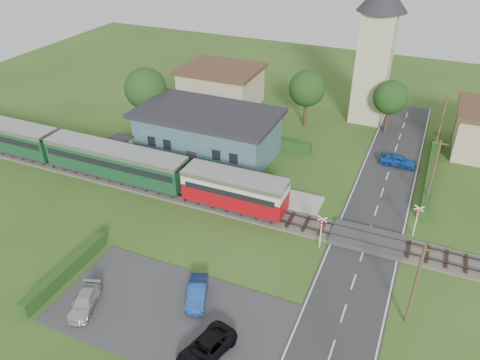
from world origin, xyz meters
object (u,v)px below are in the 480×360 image
at_px(church_tower, 377,43).
at_px(equipment_hut, 120,149).
at_px(car_park_dark, 206,348).
at_px(crossing_signal_near, 321,227).
at_px(pedestrian_far, 138,158).
at_px(car_on_road, 398,160).
at_px(train, 91,155).
at_px(car_park_blue, 197,293).
at_px(crossing_signal_far, 417,216).
at_px(station_building, 208,132).
at_px(house_west, 221,86).
at_px(car_park_silver, 84,302).
at_px(pedestrian_near, 232,177).

bearing_deg(church_tower, equipment_hut, -135.25).
height_order(church_tower, car_park_dark, church_tower).
bearing_deg(crossing_signal_near, equipment_hut, 167.06).
bearing_deg(equipment_hut, pedestrian_far, -8.15).
distance_m(car_on_road, pedestrian_far, 28.75).
distance_m(crossing_signal_near, car_park_dark, 14.37).
relative_size(train, car_park_blue, 11.40).
height_order(equipment_hut, crossing_signal_far, crossing_signal_far).
bearing_deg(station_building, car_park_dark, -63.59).
bearing_deg(car_park_blue, pedestrian_far, 114.80).
height_order(house_west, car_park_blue, house_west).
relative_size(crossing_signal_near, car_park_blue, 0.87).
bearing_deg(crossing_signal_far, house_west, 144.23).
bearing_deg(station_building, car_park_blue, -65.30).
height_order(crossing_signal_far, car_park_silver, crossing_signal_far).
distance_m(house_west, crossing_signal_near, 33.22).
bearing_deg(car_park_blue, crossing_signal_near, 34.00).
xyz_separation_m(crossing_signal_near, pedestrian_near, (-10.79, 5.59, -0.78)).
height_order(train, pedestrian_far, train).
height_order(car_park_dark, pedestrian_near, pedestrian_near).
bearing_deg(car_park_dark, pedestrian_far, 148.57).
xyz_separation_m(train, car_on_road, (30.07, 14.75, -1.47)).
distance_m(crossing_signal_far, car_park_dark, 21.67).
height_order(car_on_road, pedestrian_near, pedestrian_near).
bearing_deg(station_building, house_west, 109.65).
relative_size(car_park_blue, car_park_silver, 1.01).
height_order(equipment_hut, pedestrian_near, equipment_hut).
bearing_deg(equipment_hut, house_west, 81.38).
relative_size(station_building, crossing_signal_near, 4.88).
height_order(station_building, car_park_dark, station_building).
bearing_deg(car_park_silver, station_building, 76.78).
bearing_deg(equipment_hut, station_building, 35.92).
xyz_separation_m(car_on_road, car_park_dark, (-8.17, -30.92, -0.00)).
relative_size(crossing_signal_near, car_park_dark, 0.73).
bearing_deg(equipment_hut, crossing_signal_near, -12.94).
relative_size(house_west, car_park_silver, 2.87).
xyz_separation_m(car_park_dark, pedestrian_far, (-18.00, 19.01, 0.55)).
bearing_deg(church_tower, house_west, -171.47).
xyz_separation_m(house_west, car_park_dark, (17.50, -39.16, -2.08)).
xyz_separation_m(crossing_signal_far, car_on_road, (-2.94, 12.36, -1.43)).
relative_size(crossing_signal_near, car_park_silver, 0.87).
bearing_deg(pedestrian_far, car_park_blue, -135.75).
distance_m(equipment_hut, car_park_silver, 21.91).
bearing_deg(pedestrian_far, church_tower, -42.89).
bearing_deg(equipment_hut, train, -113.83).
relative_size(church_tower, crossing_signal_far, 5.37).
distance_m(crossing_signal_far, car_park_silver, 28.03).
relative_size(train, church_tower, 2.45).
xyz_separation_m(train, car_park_silver, (11.91, -16.00, -1.55)).
height_order(equipment_hut, church_tower, church_tower).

